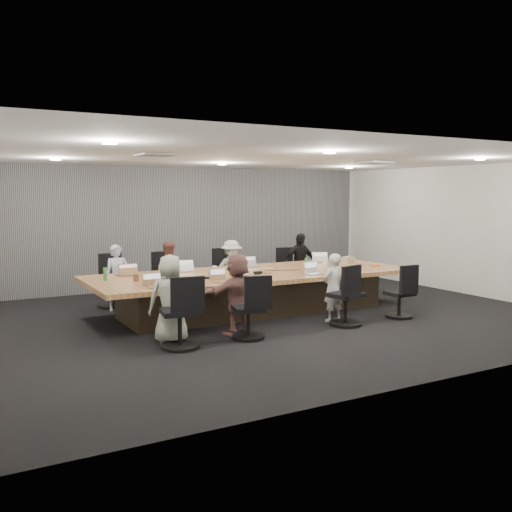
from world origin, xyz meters
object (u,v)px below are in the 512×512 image
person_4 (171,299)px  stapler (258,273)px  chair_4 (180,318)px  bottle_green_right (306,264)px  laptop_6 (315,274)px  snack_packet (375,265)px  bottle_green_left (105,274)px  chair_7 (399,298)px  chair_1 (165,282)px  chair_5 (248,314)px  laptop_0 (126,274)px  person_2 (231,270)px  person_3 (300,263)px  chair_2 (224,277)px  person_0 (117,278)px  bottle_clear (161,271)px  chair_6 (346,300)px  person_5 (238,294)px  laptop_1 (181,271)px  canvas_bag (348,260)px  laptop_4 (158,287)px  chair_3 (291,274)px  person_6 (333,288)px  laptop_3 (314,261)px  laptop_5 (222,282)px  chair_0 (113,285)px  person_1 (171,274)px  laptop_2 (244,266)px  mug_brown (136,278)px

person_4 → stapler: (2.05, 1.05, 0.12)m
chair_4 → bottle_green_right: bottle_green_right is taller
laptop_6 → snack_packet: 1.79m
bottle_green_left → chair_7: bearing=-23.1°
chair_1 → chair_5: bearing=86.1°
bottle_green_left → laptop_0: bearing=46.4°
person_2 → person_3: (1.69, 0.00, 0.05)m
chair_2 → person_0: (-2.38, -0.35, 0.20)m
chair_5 → bottle_clear: bottle_clear is taller
chair_2 → person_2: size_ratio=0.69×
chair_6 → person_5: size_ratio=0.67×
laptop_0 → bottle_green_left: bearing=45.7°
chair_1 → laptop_1: 0.96m
canvas_bag → laptop_4: bearing=-166.4°
chair_3 → person_4: bearing=49.2°
chair_5 → laptop_0: chair_5 is taller
laptop_1 → laptop_4: bearing=61.3°
chair_7 → person_2: bearing=120.6°
chair_7 → person_0: 5.16m
person_5 → laptop_6: (1.83, 0.55, 0.11)m
person_3 → bottle_clear: (-3.63, -1.17, 0.19)m
bottle_clear → person_6: bearing=-31.1°
laptop_0 → laptop_3: 4.07m
laptop_5 → person_2: bearing=65.2°
chair_0 → person_1: person_1 is taller
person_4 → chair_2: bearing=-113.9°
chair_7 → stapler: bearing=146.4°
chair_2 → chair_4: chair_4 is taller
chair_6 → person_0: 4.26m
person_1 → canvas_bag: size_ratio=5.13×
chair_2 → chair_3: size_ratio=1.16×
chair_1 → chair_6: 3.90m
laptop_4 → laptop_6: bearing=12.1°
laptop_2 → person_6: 2.24m
chair_4 → person_6: (2.93, 0.35, 0.14)m
laptop_0 → laptop_2: bearing=179.4°
bottle_clear → person_5: bearing=-65.4°
laptop_0 → bottle_clear: (0.44, -0.62, 0.10)m
chair_0 → bottle_green_right: bottle_green_right is taller
person_4 → laptop_6: bearing=-155.7°
person_3 → laptop_2: bearing=-158.9°
person_5 → bottle_clear: size_ratio=5.86×
laptop_2 → canvas_bag: canvas_bag is taller
chair_6 → bottle_green_left: size_ratio=3.79×
chair_3 → person_5: (-2.93, -3.05, 0.27)m
bottle_clear → mug_brown: 0.53m
person_3 → bottle_green_left: (-4.56, -1.06, 0.19)m
chair_4 → chair_5: (1.10, 0.00, -0.06)m
canvas_bag → bottle_green_left: bearing=-179.8°
person_5 → chair_6: bearing=158.0°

